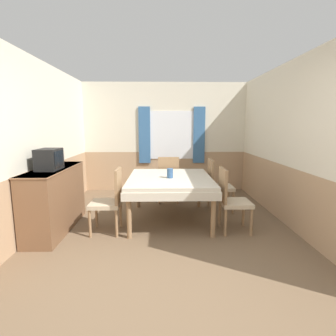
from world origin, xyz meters
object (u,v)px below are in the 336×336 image
object	(u,v)px
vase	(170,173)
sideboard	(55,199)
chair_head_window	(168,178)
chair_right_near	(231,198)
tv	(49,159)
chair_left_near	(110,199)
chair_right_far	(217,184)
dining_table	(170,183)

from	to	relation	value
vase	sideboard	bearing A→B (deg)	-170.53
chair_head_window	sideboard	bearing A→B (deg)	-141.36
chair_right_near	tv	distance (m)	2.72
chair_left_near	chair_right_far	xyz separation A→B (m)	(1.81, 0.99, 0.00)
chair_right_far	dining_table	bearing A→B (deg)	-61.29
chair_right_near	chair_right_far	size ratio (longest dim) A/B	1.00
dining_table	chair_right_near	world-z (taller)	chair_right_near
sideboard	vase	bearing A→B (deg)	9.47
chair_right_far	sideboard	distance (m)	2.81
chair_right_far	tv	size ratio (longest dim) A/B	2.47
dining_table	chair_left_near	size ratio (longest dim) A/B	1.68
chair_left_near	chair_head_window	bearing A→B (deg)	-30.71
chair_head_window	sideboard	world-z (taller)	chair_head_window
tv	chair_head_window	bearing A→B (deg)	41.43
chair_right_far	vase	size ratio (longest dim) A/B	6.22
chair_left_near	tv	world-z (taller)	tv
chair_left_near	sideboard	distance (m)	0.87
chair_right_far	sideboard	size ratio (longest dim) A/B	0.65
chair_head_window	vase	world-z (taller)	chair_head_window
tv	vase	distance (m)	1.82
chair_right_near	vase	world-z (taller)	chair_right_near
chair_right_near	chair_right_far	distance (m)	0.99
tv	chair_left_near	bearing A→B (deg)	1.58
chair_right_far	sideboard	bearing A→B (deg)	-71.78
dining_table	tv	xyz separation A→B (m)	(-1.75, -0.52, 0.47)
dining_table	chair_left_near	distance (m)	1.04
chair_right_far	chair_right_near	bearing A→B (deg)	0.00
dining_table	chair_left_near	bearing A→B (deg)	-151.29
chair_left_near	chair_head_window	size ratio (longest dim) A/B	1.00
chair_right_near	chair_right_far	xyz separation A→B (m)	(0.00, 0.99, 0.00)
chair_head_window	chair_right_near	bearing A→B (deg)	-59.29
chair_head_window	tv	bearing A→B (deg)	-138.57
chair_left_near	sideboard	bearing A→B (deg)	82.55
tv	vase	xyz separation A→B (m)	(1.75, 0.43, -0.29)
chair_left_near	sideboard	world-z (taller)	chair_left_near
dining_table	tv	distance (m)	1.88
chair_left_near	tv	size ratio (longest dim) A/B	2.47
chair_head_window	chair_right_far	bearing A→B (deg)	-30.44
dining_table	chair_head_window	distance (m)	1.03
dining_table	tv	world-z (taller)	tv
dining_table	chair_right_near	bearing A→B (deg)	-28.71
chair_head_window	chair_left_near	bearing A→B (deg)	-120.71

